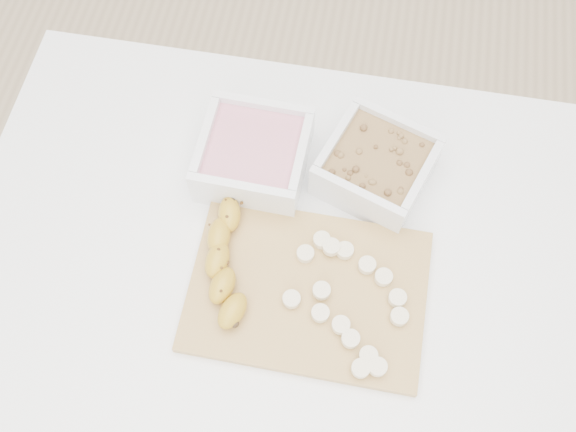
% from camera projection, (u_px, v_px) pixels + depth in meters
% --- Properties ---
extents(ground, '(3.50, 3.50, 0.00)m').
position_uv_depth(ground, '(286.00, 360.00, 1.65)').
color(ground, '#C6AD89').
rests_on(ground, ground).
extents(table, '(1.00, 0.70, 0.75)m').
position_uv_depth(table, '(285.00, 272.00, 1.06)').
color(table, white).
rests_on(table, ground).
extents(bowl_yogurt, '(0.17, 0.17, 0.08)m').
position_uv_depth(bowl_yogurt, '(254.00, 155.00, 1.00)').
color(bowl_yogurt, white).
rests_on(bowl_yogurt, table).
extents(bowl_granola, '(0.20, 0.20, 0.07)m').
position_uv_depth(bowl_granola, '(376.00, 165.00, 1.00)').
color(bowl_granola, white).
rests_on(bowl_granola, table).
extents(cutting_board, '(0.35, 0.25, 0.01)m').
position_uv_depth(cutting_board, '(308.00, 291.00, 0.94)').
color(cutting_board, tan).
rests_on(cutting_board, table).
extents(banana, '(0.06, 0.20, 0.03)m').
position_uv_depth(banana, '(226.00, 264.00, 0.93)').
color(banana, '#B88B20').
rests_on(banana, cutting_board).
extents(banana_slices, '(0.18, 0.21, 0.02)m').
position_uv_depth(banana_slices, '(349.00, 299.00, 0.92)').
color(banana_slices, beige).
rests_on(banana_slices, cutting_board).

